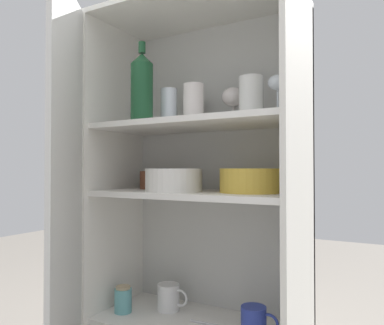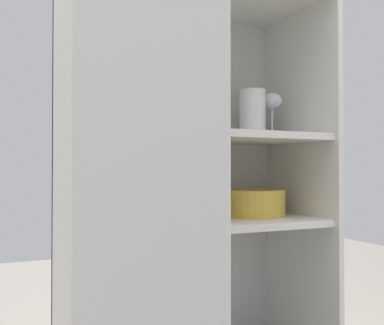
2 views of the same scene
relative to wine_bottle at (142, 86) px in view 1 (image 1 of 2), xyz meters
name	(u,v)px [view 1 (image 1 of 2)]	position (x,y,z in m)	size (l,w,h in m)	color
cupboard_back_panel	(217,210)	(0.15, 0.29, -0.45)	(0.75, 0.02, 1.47)	silver
cupboard_side_left	(116,210)	(-0.21, 0.11, -0.45)	(0.02, 0.37, 1.47)	white
cupboard_side_right	(300,222)	(0.52, 0.11, -0.45)	(0.02, 0.37, 1.47)	white
cupboard_top_panel	(196,8)	(0.15, 0.11, 0.29)	(0.75, 0.37, 0.02)	white
shelf_board_lower	(196,325)	(0.15, 0.11, -0.84)	(0.71, 0.33, 0.02)	white
shelf_board_middle	(196,194)	(0.15, 0.11, -0.38)	(0.71, 0.33, 0.02)	white
shelf_board_upper	(196,125)	(0.15, 0.11, -0.13)	(0.71, 0.33, 0.02)	white
cupboard_door	(66,221)	(-0.12, -0.23, -0.45)	(0.22, 0.32, 1.47)	silver
tumbler_glass_0	(169,106)	(0.05, 0.10, -0.06)	(0.06, 0.06, 0.13)	white
tumbler_glass_1	(194,110)	(0.09, 0.22, -0.06)	(0.08, 0.08, 0.12)	white
tumbler_glass_2	(193,103)	(0.15, 0.10, -0.06)	(0.07, 0.07, 0.13)	silver
tumbler_glass_3	(251,98)	(0.36, 0.13, -0.05)	(0.08, 0.08, 0.14)	white
wine_glass_0	(233,98)	(0.26, 0.21, -0.03)	(0.09, 0.09, 0.13)	silver
wine_glass_1	(278,87)	(0.44, 0.15, -0.02)	(0.07, 0.07, 0.14)	white
wine_bottle	(142,86)	(0.00, 0.00, 0.00)	(0.08, 0.08, 0.28)	#194728
plate_stack_white	(174,180)	(0.09, 0.06, -0.33)	(0.20, 0.20, 0.08)	silver
mixing_bowl_large	(251,180)	(0.35, 0.14, -0.33)	(0.21, 0.21, 0.08)	gold
serving_bowl_small	(154,179)	(-0.07, 0.18, -0.33)	(0.12, 0.12, 0.07)	brown
coffee_mug_primary	(254,322)	(0.38, 0.10, -0.78)	(0.12, 0.08, 0.10)	#283893
coffee_mug_extra_1	(169,297)	(0.01, 0.16, -0.78)	(0.13, 0.08, 0.10)	white
storage_jar	(123,299)	(-0.13, 0.06, -0.78)	(0.06, 0.06, 0.10)	#5BA3A8
serving_spoon	(216,325)	(0.23, 0.11, -0.83)	(0.16, 0.02, 0.01)	silver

